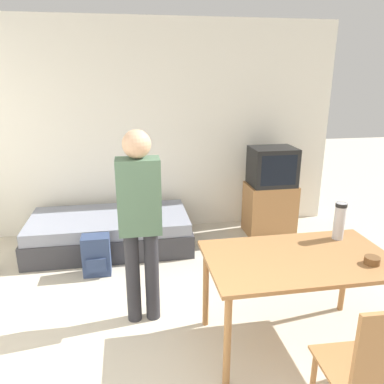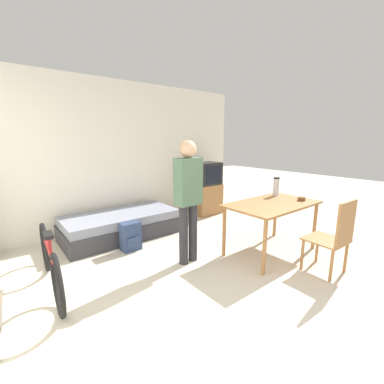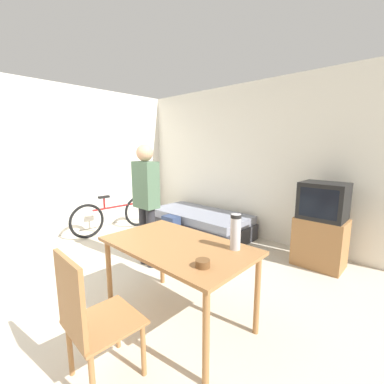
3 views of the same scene
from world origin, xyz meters
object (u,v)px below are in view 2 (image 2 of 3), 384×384
(wooden_chair, at_px, (335,234))
(bicycle, at_px, (50,262))
(thermos_flask, at_px, (276,186))
(mate_bowl, at_px, (302,199))
(dining_table, at_px, (272,208))
(backpack, at_px, (131,236))
(tv, at_px, (207,189))
(daybed, at_px, (121,225))
(person_standing, at_px, (188,194))

(wooden_chair, bearing_deg, bicycle, 146.87)
(thermos_flask, relative_size, mate_bowl, 2.86)
(dining_table, relative_size, thermos_flask, 4.47)
(mate_bowl, bearing_deg, backpack, 142.83)
(wooden_chair, bearing_deg, tv, 79.51)
(daybed, height_order, bicycle, bicycle)
(daybed, relative_size, dining_table, 1.40)
(tv, relative_size, bicycle, 0.69)
(wooden_chair, relative_size, bicycle, 0.57)
(bicycle, xyz_separation_m, backpack, (1.15, 0.41, -0.11))
(thermos_flask, bearing_deg, mate_bowl, -88.60)
(bicycle, relative_size, person_standing, 1.02)
(person_standing, xyz_separation_m, mate_bowl, (1.59, -0.71, -0.17))
(bicycle, bearing_deg, backpack, 19.61)
(thermos_flask, bearing_deg, person_standing, 170.30)
(person_standing, relative_size, mate_bowl, 15.35)
(wooden_chair, xyz_separation_m, mate_bowl, (0.40, 0.68, 0.26))
(mate_bowl, bearing_deg, daybed, 131.54)
(bicycle, distance_m, person_standing, 1.78)
(mate_bowl, distance_m, backpack, 2.63)
(tv, bearing_deg, thermos_flask, -94.76)
(mate_bowl, xyz_separation_m, backpack, (-2.04, 1.55, -0.57))
(wooden_chair, distance_m, person_standing, 1.87)
(daybed, distance_m, thermos_flask, 2.68)
(wooden_chair, bearing_deg, backpack, 126.35)
(bicycle, distance_m, thermos_flask, 3.31)
(dining_table, height_order, person_standing, person_standing)
(person_standing, bearing_deg, wooden_chair, -49.36)
(daybed, xyz_separation_m, person_standing, (0.33, -1.46, 0.75))
(dining_table, height_order, bicycle, dining_table)
(daybed, relative_size, tv, 1.66)
(person_standing, bearing_deg, backpack, 118.14)
(person_standing, bearing_deg, tv, 42.20)
(daybed, distance_m, mate_bowl, 2.96)
(dining_table, xyz_separation_m, wooden_chair, (0.05, -0.86, -0.15))
(daybed, distance_m, dining_table, 2.51)
(dining_table, xyz_separation_m, bicycle, (-2.73, 0.95, -0.35))
(tv, relative_size, wooden_chair, 1.20)
(bicycle, height_order, backpack, bicycle)
(thermos_flask, xyz_separation_m, backpack, (-2.03, 1.11, -0.71))
(tv, relative_size, person_standing, 0.70)
(person_standing, bearing_deg, dining_table, -24.61)
(daybed, xyz_separation_m, backpack, (-0.12, -0.62, 0.01))
(daybed, relative_size, bicycle, 1.14)
(tv, bearing_deg, daybed, -176.97)
(dining_table, height_order, backpack, dining_table)
(dining_table, bearing_deg, tv, 73.98)
(mate_bowl, bearing_deg, thermos_flask, 91.40)
(person_standing, xyz_separation_m, thermos_flask, (1.58, -0.27, -0.03))
(dining_table, xyz_separation_m, thermos_flask, (0.45, 0.25, 0.25))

